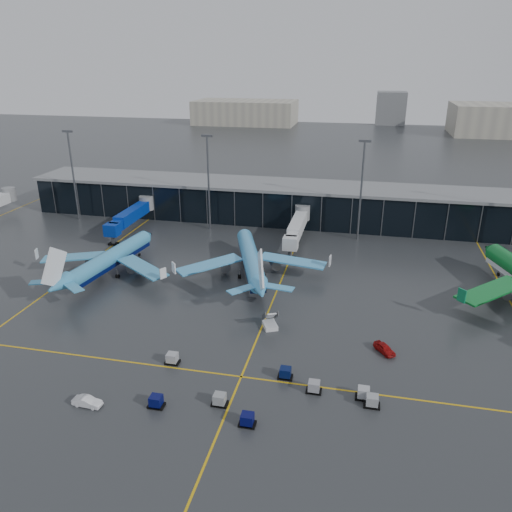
% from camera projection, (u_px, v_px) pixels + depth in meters
% --- Properties ---
extents(ground, '(600.00, 600.00, 0.00)m').
position_uv_depth(ground, '(207.00, 321.00, 89.43)').
color(ground, '#282B2D').
rests_on(ground, ground).
extents(terminal_pier, '(142.00, 17.00, 10.70)m').
position_uv_depth(terminal_pier, '(272.00, 201.00, 143.67)').
color(terminal_pier, black).
rests_on(terminal_pier, ground).
extents(jet_bridges, '(94.00, 27.50, 7.20)m').
position_uv_depth(jet_bridges, '(131.00, 216.00, 133.72)').
color(jet_bridges, '#595B60').
rests_on(jet_bridges, ground).
extents(flood_masts, '(203.00, 0.50, 25.50)m').
position_uv_depth(flood_masts, '(283.00, 183.00, 128.68)').
color(flood_masts, '#595B60').
rests_on(flood_masts, ground).
extents(distant_hangars, '(260.00, 71.00, 22.00)m').
position_uv_depth(distant_hangars, '(408.00, 116.00, 321.25)').
color(distant_hangars, '#B2AD99').
rests_on(distant_hangars, ground).
extents(taxi_lines, '(220.00, 120.00, 0.02)m').
position_uv_depth(taxi_lines, '(273.00, 300.00, 97.06)').
color(taxi_lines, gold).
rests_on(taxi_lines, ground).
extents(airliner_arkefly, '(37.14, 41.05, 11.42)m').
position_uv_depth(airliner_arkefly, '(110.00, 249.00, 107.20)').
color(airliner_arkefly, '#3B93C3').
rests_on(airliner_arkefly, ground).
extents(airliner_klm_near, '(44.63, 47.55, 11.87)m').
position_uv_depth(airliner_klm_near, '(251.00, 249.00, 106.59)').
color(airliner_klm_near, '#429FDA').
rests_on(airliner_klm_near, ground).
extents(baggage_carts, '(32.36, 12.65, 1.70)m').
position_uv_depth(baggage_carts, '(265.00, 391.00, 69.40)').
color(baggage_carts, black).
rests_on(baggage_carts, ground).
extents(mobile_airstair, '(3.34, 3.83, 3.45)m').
position_uv_depth(mobile_airstair, '(270.00, 323.00, 87.08)').
color(mobile_airstair, silver).
rests_on(mobile_airstair, ground).
extents(service_van_red, '(3.89, 4.42, 1.44)m').
position_uv_depth(service_van_red, '(384.00, 348.00, 79.69)').
color(service_van_red, '#970B0B').
rests_on(service_van_red, ground).
extents(service_van_white, '(4.14, 1.60, 1.35)m').
position_uv_depth(service_van_white, '(87.00, 402.00, 67.43)').
color(service_van_white, silver).
rests_on(service_van_white, ground).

